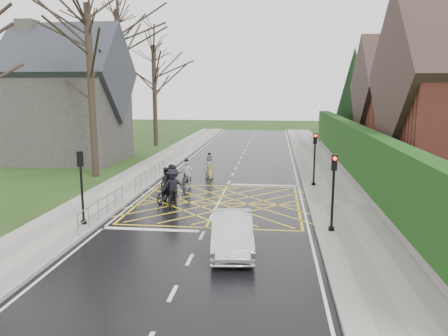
% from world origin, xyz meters
% --- Properties ---
extents(ground, '(120.00, 120.00, 0.00)m').
position_xyz_m(ground, '(0.00, 0.00, 0.00)').
color(ground, black).
rests_on(ground, ground).
extents(road, '(9.00, 80.00, 0.01)m').
position_xyz_m(road, '(0.00, 0.00, 0.01)').
color(road, black).
rests_on(road, ground).
extents(sidewalk_right, '(3.00, 80.00, 0.15)m').
position_xyz_m(sidewalk_right, '(6.00, 0.00, 0.07)').
color(sidewalk_right, gray).
rests_on(sidewalk_right, ground).
extents(sidewalk_left, '(3.00, 80.00, 0.15)m').
position_xyz_m(sidewalk_left, '(-6.00, 0.00, 0.07)').
color(sidewalk_left, gray).
rests_on(sidewalk_left, ground).
extents(stone_wall, '(0.50, 38.00, 0.70)m').
position_xyz_m(stone_wall, '(7.75, 6.00, 0.35)').
color(stone_wall, slate).
rests_on(stone_wall, ground).
extents(hedge, '(0.90, 38.00, 2.80)m').
position_xyz_m(hedge, '(7.75, 6.00, 2.10)').
color(hedge, '#16350E').
rests_on(hedge, stone_wall).
extents(house_far, '(9.80, 8.80, 10.30)m').
position_xyz_m(house_far, '(14.75, 18.00, 4.36)').
color(house_far, maroon).
rests_on(house_far, ground).
extents(conifer, '(4.60, 4.60, 10.00)m').
position_xyz_m(conifer, '(10.75, 26.00, 4.99)').
color(conifer, black).
rests_on(conifer, ground).
extents(church, '(8.80, 7.80, 11.00)m').
position_xyz_m(church, '(-13.54, 12.00, 4.93)').
color(church, '#2D2B28').
rests_on(church, ground).
extents(tree_near, '(9.24, 9.24, 11.44)m').
position_xyz_m(tree_near, '(-9.00, 6.00, 7.91)').
color(tree_near, black).
rests_on(tree_near, ground).
extents(tree_mid, '(10.08, 10.08, 12.48)m').
position_xyz_m(tree_mid, '(-10.00, 14.00, 8.63)').
color(tree_mid, black).
rests_on(tree_mid, ground).
extents(tree_far, '(8.40, 8.40, 10.40)m').
position_xyz_m(tree_far, '(-9.30, 22.00, 7.19)').
color(tree_far, black).
rests_on(tree_far, ground).
extents(railing_south, '(0.05, 5.04, 1.03)m').
position_xyz_m(railing_south, '(-4.65, -3.50, 0.78)').
color(railing_south, slate).
rests_on(railing_south, ground).
extents(railing_north, '(0.05, 6.04, 1.03)m').
position_xyz_m(railing_north, '(-4.65, 4.00, 0.79)').
color(railing_north, slate).
rests_on(railing_north, ground).
extents(traffic_light_ne, '(0.24, 0.31, 3.21)m').
position_xyz_m(traffic_light_ne, '(5.10, 4.20, 1.66)').
color(traffic_light_ne, black).
rests_on(traffic_light_ne, ground).
extents(traffic_light_se, '(0.24, 0.31, 3.21)m').
position_xyz_m(traffic_light_se, '(5.10, -4.20, 1.66)').
color(traffic_light_se, black).
rests_on(traffic_light_se, ground).
extents(traffic_light_sw, '(0.24, 0.31, 3.21)m').
position_xyz_m(traffic_light_sw, '(-5.10, -4.50, 1.66)').
color(traffic_light_sw, black).
rests_on(traffic_light_sw, ground).
extents(cyclist_rear, '(1.01, 1.94, 1.79)m').
position_xyz_m(cyclist_rear, '(-2.72, 0.03, 0.58)').
color(cyclist_rear, black).
rests_on(cyclist_rear, ground).
extents(cyclist_back, '(1.00, 2.04, 1.98)m').
position_xyz_m(cyclist_back, '(-2.41, -0.06, 0.75)').
color(cyclist_back, black).
rests_on(cyclist_back, ground).
extents(cyclist_mid, '(1.27, 2.17, 2.06)m').
position_xyz_m(cyclist_mid, '(-2.16, -0.69, 0.75)').
color(cyclist_mid, black).
rests_on(cyclist_mid, ground).
extents(cyclist_front, '(0.98, 1.79, 1.75)m').
position_xyz_m(cyclist_front, '(-2.30, 3.31, 0.64)').
color(cyclist_front, black).
rests_on(cyclist_front, ground).
extents(cyclist_lead, '(1.11, 1.80, 1.66)m').
position_xyz_m(cyclist_lead, '(-1.43, 6.43, 0.57)').
color(cyclist_lead, yellow).
rests_on(cyclist_lead, ground).
extents(car, '(1.88, 4.22, 1.35)m').
position_xyz_m(car, '(1.34, -6.46, 0.67)').
color(car, silver).
rests_on(car, ground).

